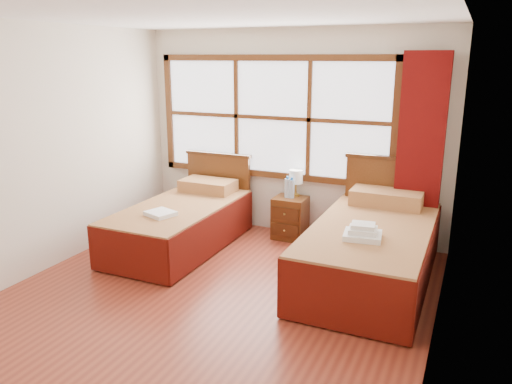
% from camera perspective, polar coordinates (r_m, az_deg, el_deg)
% --- Properties ---
extents(floor, '(4.50, 4.50, 0.00)m').
position_cam_1_polar(floor, '(4.85, -5.71, -12.60)').
color(floor, brown).
rests_on(floor, ground).
extents(ceiling, '(4.50, 4.50, 0.00)m').
position_cam_1_polar(ceiling, '(4.30, -6.68, 19.72)').
color(ceiling, white).
rests_on(ceiling, wall_back).
extents(wall_back, '(4.00, 0.00, 4.00)m').
position_cam_1_polar(wall_back, '(6.40, 4.04, 6.62)').
color(wall_back, silver).
rests_on(wall_back, floor).
extents(wall_left, '(0.00, 4.50, 4.50)m').
position_cam_1_polar(wall_left, '(5.65, -24.03, 4.18)').
color(wall_left, silver).
rests_on(wall_left, floor).
extents(wall_right, '(0.00, 4.50, 4.50)m').
position_cam_1_polar(wall_right, '(3.82, 20.76, -0.27)').
color(wall_right, silver).
rests_on(wall_right, floor).
extents(window, '(3.16, 0.06, 1.56)m').
position_cam_1_polar(window, '(6.43, 1.84, 8.49)').
color(window, white).
rests_on(window, wall_back).
extents(curtain, '(0.50, 0.16, 2.30)m').
position_cam_1_polar(curtain, '(5.94, 18.22, 3.93)').
color(curtain, '#600A09').
rests_on(curtain, wall_back).
extents(bed_left, '(1.03, 2.05, 1.00)m').
position_cam_1_polar(bed_left, '(6.15, -8.42, -3.42)').
color(bed_left, '#41210D').
rests_on(bed_left, floor).
extents(bed_right, '(1.16, 2.25, 1.13)m').
position_cam_1_polar(bed_right, '(5.33, 13.10, -6.21)').
color(bed_right, '#41210D').
rests_on(bed_right, floor).
extents(nightstand, '(0.40, 0.40, 0.54)m').
position_cam_1_polar(nightstand, '(6.37, 3.91, -2.96)').
color(nightstand, '#552D12').
rests_on(nightstand, floor).
extents(towels_left, '(0.37, 0.34, 0.05)m').
position_cam_1_polar(towels_left, '(5.69, -10.86, -2.42)').
color(towels_left, white).
rests_on(towels_left, bed_left).
extents(towels_right, '(0.38, 0.35, 0.15)m').
position_cam_1_polar(towels_right, '(4.79, 12.10, -4.54)').
color(towels_right, white).
rests_on(towels_right, bed_right).
extents(lamp, '(0.17, 0.17, 0.33)m').
position_cam_1_polar(lamp, '(6.34, 4.59, 1.68)').
color(lamp, gold).
rests_on(lamp, nightstand).
extents(bottle_near, '(0.07, 0.07, 0.27)m').
position_cam_1_polar(bottle_near, '(6.27, 3.62, 0.48)').
color(bottle_near, '#A3BDD1').
rests_on(bottle_near, nightstand).
extents(bottle_far, '(0.07, 0.07, 0.26)m').
position_cam_1_polar(bottle_far, '(6.26, 4.09, 0.39)').
color(bottle_far, '#A3BDD1').
rests_on(bottle_far, nightstand).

